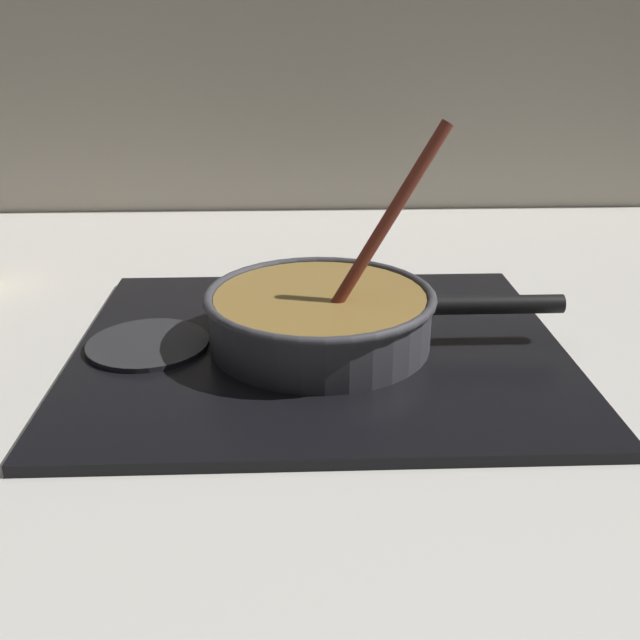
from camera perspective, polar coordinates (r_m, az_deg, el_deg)
ground at (r=0.77m, az=-4.95°, el=-7.15°), size 2.40×1.60×0.04m
backsplash_wall at (r=1.46m, az=-4.02°, el=19.22°), size 2.40×0.02×0.55m
hob_plate at (r=0.85m, az=0.00°, el=-2.23°), size 0.56×0.48×0.01m
burner_ring at (r=0.84m, az=0.00°, el=-1.62°), size 0.18×0.18×0.01m
spare_burner at (r=0.86m, az=-13.37°, el=-1.85°), size 0.14×0.14×0.01m
cooking_pan at (r=0.83m, az=0.15°, el=0.35°), size 0.41×0.26×0.25m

